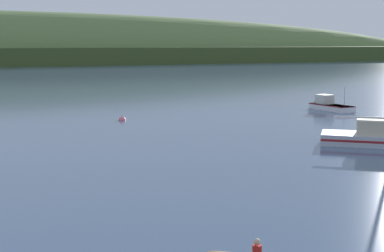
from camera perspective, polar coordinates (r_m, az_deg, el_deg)
fishing_boat_moored at (r=64.54m, az=13.54°, el=1.88°), size 2.91×5.93×3.46m
mooring_buoy_far_upstream at (r=54.62m, az=-7.05°, el=0.58°), size 0.70×0.70×0.78m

